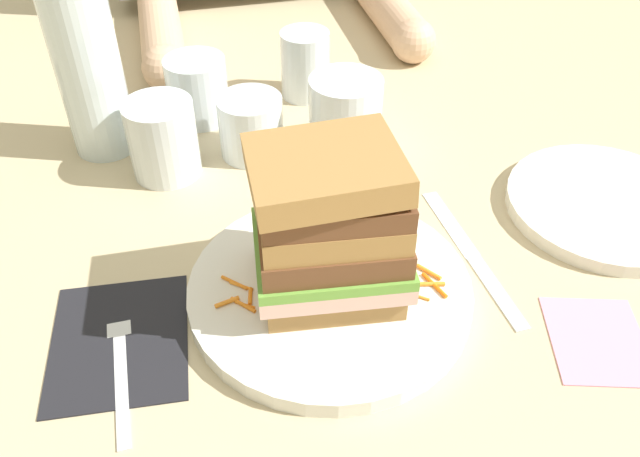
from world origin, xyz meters
TOP-DOWN VIEW (x-y plane):
  - ground_plane at (0.00, 0.00)m, footprint 3.00×3.00m
  - main_plate at (-0.00, 0.01)m, footprint 0.25×0.25m
  - sandwich at (-0.00, 0.01)m, footprint 0.14×0.12m
  - carrot_shred_0 at (-0.08, 0.03)m, footprint 0.02×0.02m
  - carrot_shred_1 at (-0.08, 0.02)m, footprint 0.02×0.02m
  - carrot_shred_2 at (-0.08, 0.00)m, footprint 0.02×0.01m
  - carrot_shred_3 at (-0.09, 0.01)m, footprint 0.02×0.01m
  - carrot_shred_4 at (-0.08, -0.00)m, footprint 0.02×0.02m
  - carrot_shred_5 at (-0.07, 0.01)m, footprint 0.01×0.02m
  - carrot_shred_6 at (0.06, 0.01)m, footprint 0.03×0.01m
  - carrot_shred_7 at (0.07, 0.01)m, footprint 0.01×0.02m
  - carrot_shred_8 at (0.07, -0.02)m, footprint 0.03×0.02m
  - carrot_shred_9 at (0.06, 0.02)m, footprint 0.02×0.02m
  - carrot_shred_10 at (0.09, -0.02)m, footprint 0.01×0.03m
  - carrot_shred_11 at (0.09, -0.01)m, footprint 0.03×0.01m
  - carrot_shred_12 at (0.09, -0.00)m, footprint 0.02×0.02m
  - napkin_dark at (-0.19, 0.00)m, footprint 0.12×0.15m
  - fork at (-0.18, -0.02)m, footprint 0.02×0.17m
  - knife at (0.15, 0.02)m, footprint 0.03×0.20m
  - juice_glass at (0.07, 0.23)m, footprint 0.08×0.08m
  - water_bottle at (-0.20, 0.31)m, footprint 0.07×0.07m
  - empty_tumbler_0 at (-0.03, 0.25)m, footprint 0.07×0.07m
  - empty_tumbler_1 at (0.06, 0.37)m, footprint 0.06×0.06m
  - empty_tumbler_2 at (-0.08, 0.35)m, footprint 0.07×0.07m
  - empty_tumbler_3 at (-0.13, 0.24)m, footprint 0.08×0.08m
  - side_plate at (0.31, 0.06)m, footprint 0.20×0.20m
  - napkin_pink at (0.21, -0.09)m, footprint 0.10×0.11m

SIDE VIEW (x-z plane):
  - ground_plane at x=0.00m, z-range 0.00..0.00m
  - napkin_pink at x=0.21m, z-range 0.00..0.00m
  - napkin_dark at x=-0.19m, z-range 0.00..0.00m
  - knife at x=0.15m, z-range 0.00..0.00m
  - fork at x=-0.18m, z-range 0.00..0.01m
  - side_plate at x=0.31m, z-range 0.00..0.01m
  - main_plate at x=0.00m, z-range 0.00..0.02m
  - carrot_shred_8 at x=0.07m, z-range 0.02..0.02m
  - carrot_shred_2 at x=-0.08m, z-range 0.02..0.02m
  - carrot_shred_7 at x=0.07m, z-range 0.02..0.02m
  - carrot_shred_1 at x=-0.08m, z-range 0.02..0.02m
  - carrot_shred_9 at x=0.06m, z-range 0.02..0.02m
  - carrot_shred_0 at x=-0.08m, z-range 0.02..0.02m
  - carrot_shred_4 at x=-0.08m, z-range 0.02..0.02m
  - carrot_shred_5 at x=-0.07m, z-range 0.02..0.02m
  - carrot_shred_10 at x=0.09m, z-range 0.02..0.02m
  - carrot_shred_11 at x=0.09m, z-range 0.02..0.02m
  - carrot_shred_12 at x=0.09m, z-range 0.02..0.02m
  - carrot_shred_6 at x=0.06m, z-range 0.02..0.02m
  - carrot_shred_3 at x=-0.09m, z-range 0.02..0.02m
  - empty_tumbler_0 at x=-0.03m, z-range 0.00..0.07m
  - empty_tumbler_2 at x=-0.08m, z-range 0.00..0.08m
  - juice_glass at x=0.07m, z-range 0.00..0.09m
  - empty_tumbler_1 at x=0.06m, z-range 0.00..0.09m
  - empty_tumbler_3 at x=-0.13m, z-range 0.00..0.09m
  - sandwich at x=0.00m, z-range 0.01..0.16m
  - water_bottle at x=-0.20m, z-range -0.01..0.29m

